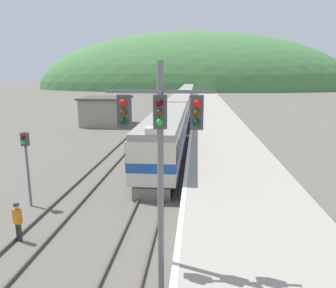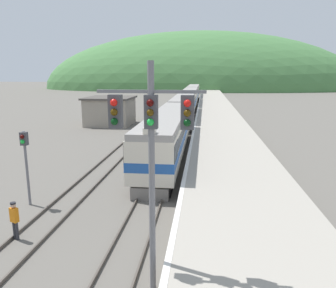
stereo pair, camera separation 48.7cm
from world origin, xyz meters
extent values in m
cube|color=#4C443D|center=(-0.72, 70.00, 0.08)|extent=(0.08, 180.00, 0.16)
cube|color=#4C443D|center=(0.72, 70.00, 0.08)|extent=(0.08, 180.00, 0.16)
cube|color=#4C443D|center=(-5.30, 70.00, 0.08)|extent=(0.08, 180.00, 0.16)
cube|color=#4C443D|center=(-3.86, 70.00, 0.08)|extent=(0.08, 180.00, 0.16)
cube|color=#9E9689|center=(5.08, 50.00, 0.54)|extent=(6.55, 140.00, 1.08)
cube|color=silver|center=(1.93, 50.00, 1.09)|extent=(0.24, 140.00, 0.01)
ellipsoid|color=#477A42|center=(0.00, 148.56, 0.00)|extent=(141.83, 63.82, 50.30)
cube|color=gray|center=(-10.14, 41.68, 1.83)|extent=(5.90, 6.44, 3.65)
cube|color=#47423D|center=(-10.14, 41.68, 3.77)|extent=(6.40, 6.94, 0.24)
cube|color=black|center=(0.00, 24.30, 0.42)|extent=(2.33, 18.96, 0.85)
cube|color=beige|center=(0.00, 24.30, 2.16)|extent=(2.84, 20.17, 2.62)
cube|color=#1E4C99|center=(0.00, 24.30, 1.95)|extent=(2.87, 20.19, 0.58)
cube|color=black|center=(0.00, 24.30, 2.74)|extent=(2.87, 18.96, 0.79)
cube|color=gray|center=(0.00, 24.30, 3.67)|extent=(2.67, 20.17, 0.40)
cube|color=black|center=(0.00, 15.34, 2.74)|extent=(2.88, 2.20, 1.05)
cube|color=beige|center=(0.00, 14.66, 4.05)|extent=(0.64, 0.80, 0.36)
cube|color=slate|center=(0.00, 14.41, 0.38)|extent=(2.22, 0.40, 0.77)
cube|color=black|center=(0.00, 44.98, 0.42)|extent=(2.33, 18.23, 0.85)
cube|color=beige|center=(0.00, 44.98, 2.16)|extent=(2.84, 19.40, 2.62)
cube|color=#1E4C99|center=(0.00, 44.98, 1.95)|extent=(2.87, 19.42, 0.58)
cube|color=black|center=(0.00, 44.98, 2.74)|extent=(2.87, 18.23, 0.79)
cube|color=gray|center=(0.00, 44.98, 3.67)|extent=(2.67, 19.40, 0.40)
cube|color=black|center=(0.00, 65.28, 0.42)|extent=(2.33, 18.23, 0.85)
cube|color=beige|center=(0.00, 65.28, 2.16)|extent=(2.84, 19.40, 2.62)
cube|color=#1E4C99|center=(0.00, 65.28, 1.95)|extent=(2.87, 19.42, 0.58)
cube|color=black|center=(0.00, 65.28, 2.74)|extent=(2.87, 18.23, 0.79)
cube|color=gray|center=(0.00, 65.28, 3.67)|extent=(2.67, 19.40, 0.40)
cube|color=black|center=(0.00, 85.57, 0.42)|extent=(2.33, 18.23, 0.85)
cube|color=beige|center=(0.00, 85.57, 2.16)|extent=(2.84, 19.40, 2.62)
cube|color=#1E4C99|center=(0.00, 85.57, 1.95)|extent=(2.87, 19.42, 0.58)
cube|color=black|center=(0.00, 85.57, 2.74)|extent=(2.87, 18.23, 0.79)
cube|color=gray|center=(0.00, 85.57, 3.67)|extent=(2.67, 19.40, 0.40)
cylinder|color=slate|center=(1.42, 6.61, 3.78)|extent=(0.20, 0.20, 7.56)
cube|color=slate|center=(1.42, 6.61, 6.66)|extent=(3.30, 0.10, 0.10)
cube|color=#424247|center=(0.32, 6.61, 6.05)|extent=(0.40, 0.28, 1.02)
sphere|color=red|center=(0.32, 6.43, 6.34)|extent=(0.22, 0.22, 0.22)
sphere|color=#412C05|center=(0.32, 6.43, 6.05)|extent=(0.22, 0.22, 0.22)
sphere|color=black|center=(0.32, 6.43, 5.77)|extent=(0.22, 0.22, 0.22)
cube|color=#424247|center=(1.42, 6.61, 6.05)|extent=(0.40, 0.28, 1.02)
sphere|color=#3C0504|center=(1.42, 6.43, 6.34)|extent=(0.22, 0.22, 0.22)
sphere|color=#412C05|center=(1.42, 6.43, 6.05)|extent=(0.22, 0.22, 0.22)
sphere|color=green|center=(1.42, 6.43, 5.77)|extent=(0.22, 0.22, 0.22)
cube|color=#424247|center=(2.52, 6.61, 6.05)|extent=(0.40, 0.28, 1.02)
sphere|color=red|center=(2.52, 6.43, 6.34)|extent=(0.22, 0.22, 0.22)
sphere|color=#412C05|center=(2.52, 6.43, 6.05)|extent=(0.22, 0.22, 0.22)
sphere|color=black|center=(2.52, 6.43, 5.77)|extent=(0.22, 0.22, 0.22)
cylinder|color=slate|center=(-6.53, 13.04, 2.08)|extent=(0.14, 0.14, 4.17)
cube|color=#424247|center=(-6.53, 13.04, 3.76)|extent=(0.36, 0.28, 0.71)
sphere|color=#3C0504|center=(-6.53, 12.87, 3.90)|extent=(0.22, 0.22, 0.22)
sphere|color=green|center=(-6.53, 12.87, 3.63)|extent=(0.22, 0.22, 0.22)
cylinder|color=#2D2D33|center=(-5.19, 9.33, 0.42)|extent=(0.14, 0.14, 0.84)
cylinder|color=#2D2D33|center=(-5.04, 9.26, 0.42)|extent=(0.14, 0.14, 0.84)
cube|color=orange|center=(-5.11, 9.29, 1.16)|extent=(0.42, 0.35, 0.65)
sphere|color=tan|center=(-5.11, 9.29, 1.60)|extent=(0.23, 0.23, 0.23)
cylinder|color=black|center=(-5.11, 9.29, 1.70)|extent=(0.24, 0.24, 0.07)
camera|label=1|loc=(2.53, -3.18, 7.22)|focal=35.00mm
camera|label=2|loc=(3.01, -3.13, 7.22)|focal=35.00mm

